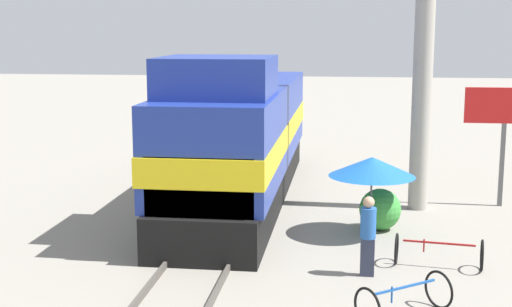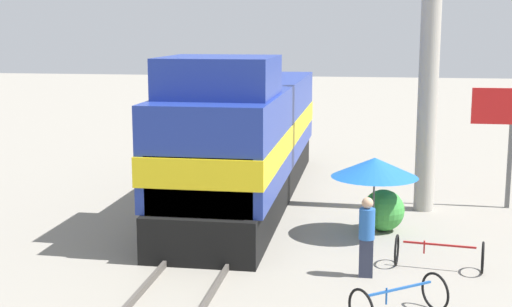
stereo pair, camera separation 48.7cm
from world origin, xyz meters
TOP-DOWN VIEW (x-y plane):
  - ground_plane at (0.00, 0.00)m, footprint 120.00×120.00m
  - rail_near at (-0.72, 0.00)m, footprint 0.08×29.01m
  - rail_far at (0.72, 0.00)m, footprint 0.08×29.01m
  - locomotive at (0.00, 2.43)m, footprint 2.99×13.41m
  - utility_pole at (5.38, 2.31)m, footprint 1.80×0.57m
  - vendor_umbrella at (3.90, -0.71)m, footprint 2.22×2.22m
  - billboard_sign at (7.87, 2.95)m, footprint 2.35×0.12m
  - shrub_cluster at (4.17, -0.13)m, footprint 1.11×1.11m
  - person_bystander at (3.75, -3.79)m, footprint 0.34×0.34m
  - bicycle at (5.35, -3.04)m, footprint 1.99×0.97m
  - bicycle_spare at (4.38, -6.00)m, footprint 1.87×1.69m

SIDE VIEW (x-z plane):
  - ground_plane at x=0.00m, z-range 0.00..0.00m
  - rail_near at x=-0.72m, z-range 0.00..0.15m
  - rail_far at x=0.72m, z-range 0.00..0.15m
  - bicycle at x=5.35m, z-range 0.01..0.72m
  - bicycle_spare at x=4.38m, z-range 0.01..0.75m
  - shrub_cluster at x=4.17m, z-range 0.00..1.11m
  - person_bystander at x=3.75m, z-range 0.08..1.84m
  - vendor_umbrella at x=3.90m, z-range 0.78..2.85m
  - locomotive at x=0.00m, z-range -0.34..4.27m
  - billboard_sign at x=7.87m, z-range 0.98..4.56m
  - utility_pole at x=5.38m, z-range 0.03..9.35m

